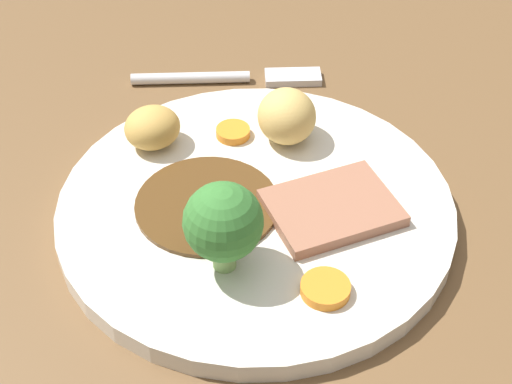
{
  "coord_description": "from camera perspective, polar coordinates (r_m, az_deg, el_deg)",
  "views": [
    {
      "loc": [
        36.7,
        -7.63,
        39.2
      ],
      "look_at": [
        0.18,
        -2.98,
        6.0
      ],
      "focal_mm": 54.85,
      "sensor_mm": 36.0,
      "label": 1
    }
  ],
  "objects": [
    {
      "name": "fork",
      "position": [
        0.63,
        -1.69,
        8.34
      ],
      "size": [
        2.75,
        15.32,
        0.9
      ],
      "rotation": [
        0.0,
        0.0,
        1.48
      ],
      "color": "silver",
      "rests_on": "dining_table"
    },
    {
      "name": "carrot_coin_back",
      "position": [
        0.56,
        -1.69,
        4.39
      ],
      "size": [
        2.42,
        2.42,
        0.6
      ],
      "primitive_type": "cylinder",
      "color": "orange",
      "rests_on": "dinner_plate"
    },
    {
      "name": "dinner_plate",
      "position": [
        0.51,
        -0.0,
        -1.43
      ],
      "size": [
        25.68,
        25.68,
        1.4
      ],
      "primitive_type": "cylinder",
      "color": "silver",
      "rests_on": "dining_table"
    },
    {
      "name": "roast_potato_right",
      "position": [
        0.54,
        2.38,
        5.56
      ],
      "size": [
        4.51,
        4.2,
        3.79
      ],
      "primitive_type": "ellipsoid",
      "rotation": [
        0.0,
        0.0,
        3.17
      ],
      "color": "#D8B260",
      "rests_on": "dinner_plate"
    },
    {
      "name": "broccoli_floret",
      "position": [
        0.44,
        -2.42,
        -2.28
      ],
      "size": [
        4.63,
        4.63,
        5.89
      ],
      "color": "#8CB766",
      "rests_on": "dinner_plate"
    },
    {
      "name": "meat_slice_main",
      "position": [
        0.5,
        5.56,
        -1.16
      ],
      "size": [
        7.84,
        9.15,
        0.8
      ],
      "primitive_type": "cube",
      "rotation": [
        0.0,
        0.0,
        1.84
      ],
      "color": "#9E664C",
      "rests_on": "dinner_plate"
    },
    {
      "name": "roast_potato_left",
      "position": [
        0.55,
        -7.57,
        4.68
      ],
      "size": [
        4.85,
        5.0,
        2.85
      ],
      "primitive_type": "ellipsoid",
      "rotation": [
        0.0,
        0.0,
        0.39
      ],
      "color": "tan",
      "rests_on": "dinner_plate"
    },
    {
      "name": "carrot_coin_front",
      "position": [
        0.45,
        4.69,
        -7.07
      ],
      "size": [
        2.89,
        2.89,
        0.64
      ],
      "primitive_type": "cylinder",
      "color": "orange",
      "rests_on": "dinner_plate"
    },
    {
      "name": "gravy_pool",
      "position": [
        0.5,
        -3.58,
        -1.05
      ],
      "size": [
        9.26,
        9.26,
        0.3
      ],
      "primitive_type": "cylinder",
      "color": "#563819",
      "rests_on": "dinner_plate"
    },
    {
      "name": "dining_table",
      "position": [
        0.53,
        3.18,
        -2.98
      ],
      "size": [
        120.0,
        84.0,
        3.6
      ],
      "primitive_type": "cube",
      "color": "brown",
      "rests_on": "ground"
    }
  ]
}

